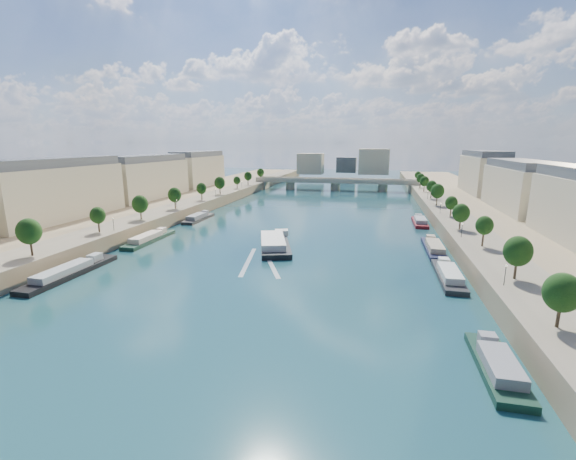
% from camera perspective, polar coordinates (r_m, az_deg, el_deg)
% --- Properties ---
extents(ground, '(700.00, 700.00, 0.00)m').
position_cam_1_polar(ground, '(139.54, 1.22, -0.53)').
color(ground, '#0C2C36').
rests_on(ground, ground).
extents(quay_left, '(44.00, 520.00, 5.00)m').
position_cam_1_polar(quay_left, '(168.56, -23.52, 1.59)').
color(quay_left, '#9E8460').
rests_on(quay_left, ground).
extents(quay_right, '(44.00, 520.00, 5.00)m').
position_cam_1_polar(quay_right, '(143.50, 30.67, -0.95)').
color(quay_right, '#9E8460').
rests_on(quay_right, ground).
extents(pave_left, '(14.00, 520.00, 0.10)m').
position_cam_1_polar(pave_left, '(159.75, -19.25, 2.31)').
color(pave_left, gray).
rests_on(pave_left, quay_left).
extents(pave_right, '(14.00, 520.00, 0.10)m').
position_cam_1_polar(pave_right, '(139.02, 24.91, 0.35)').
color(pave_right, gray).
rests_on(pave_right, quay_right).
extents(trees_left, '(4.80, 268.80, 8.26)m').
position_cam_1_polar(trees_left, '(159.55, -18.41, 4.34)').
color(trees_left, '#382B1E').
rests_on(trees_left, ground).
extents(trees_right, '(4.80, 268.80, 8.26)m').
position_cam_1_polar(trees_right, '(147.33, 23.57, 3.27)').
color(trees_right, '#382B1E').
rests_on(trees_right, ground).
extents(lamps_left, '(0.36, 200.36, 4.28)m').
position_cam_1_polar(lamps_left, '(148.59, -19.87, 2.59)').
color(lamps_left, black).
rests_on(lamps_left, ground).
extents(lamps_right, '(0.36, 200.36, 4.28)m').
position_cam_1_polar(lamps_right, '(142.45, 22.84, 1.94)').
color(lamps_right, black).
rests_on(lamps_right, ground).
extents(buildings_left, '(16.00, 226.00, 23.20)m').
position_cam_1_polar(buildings_left, '(184.02, -25.01, 6.72)').
color(buildings_left, beige).
rests_on(buildings_left, ground).
extents(buildings_right, '(16.00, 226.00, 23.20)m').
position_cam_1_polar(buildings_right, '(156.94, 34.47, 4.82)').
color(buildings_right, beige).
rests_on(buildings_right, ground).
extents(skyline, '(79.00, 42.00, 22.00)m').
position_cam_1_polar(skyline, '(353.81, 9.02, 9.81)').
color(skyline, beige).
rests_on(skyline, ground).
extents(bridge, '(112.00, 12.00, 8.15)m').
position_cam_1_polar(bridge, '(270.77, 7.02, 6.97)').
color(bridge, '#C1B79E').
rests_on(bridge, ground).
extents(tour_barge, '(17.20, 31.52, 4.11)m').
position_cam_1_polar(tour_barge, '(121.74, -2.03, -1.94)').
color(tour_barge, black).
rests_on(tour_barge, ground).
extents(wake, '(15.14, 25.81, 0.04)m').
position_cam_1_polar(wake, '(106.80, -4.29, -4.75)').
color(wake, silver).
rests_on(wake, ground).
extents(moored_barges_left, '(5.00, 162.66, 3.60)m').
position_cam_1_polar(moored_barges_left, '(114.72, -27.31, -4.51)').
color(moored_barges_left, '#161732').
rests_on(moored_barges_left, ground).
extents(moored_barges_right, '(5.00, 166.02, 3.60)m').
position_cam_1_polar(moored_barges_right, '(95.36, 23.30, -7.46)').
color(moored_barges_right, black).
rests_on(moored_barges_right, ground).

